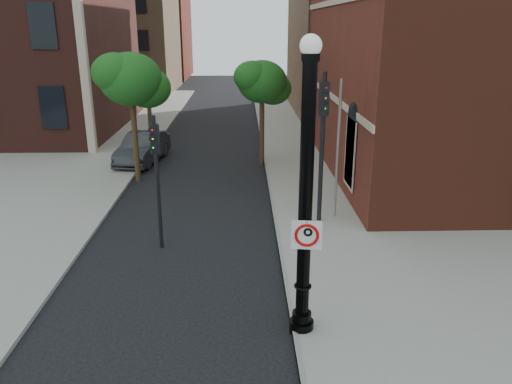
{
  "coord_description": "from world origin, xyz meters",
  "views": [
    {
      "loc": [
        0.93,
        -8.98,
        6.58
      ],
      "look_at": [
        1.24,
        2.0,
        2.88
      ],
      "focal_mm": 35.0,
      "sensor_mm": 36.0,
      "label": 1
    }
  ],
  "objects_px": {
    "lamppost": "(305,209)",
    "traffic_signal_left": "(156,161)",
    "no_parking_sign": "(307,235)",
    "parked_car": "(143,148)",
    "traffic_signal_right": "(323,124)"
  },
  "relations": [
    {
      "from": "lamppost",
      "to": "traffic_signal_left",
      "type": "xyz_separation_m",
      "value": [
        -3.84,
        4.61,
        -0.19
      ]
    },
    {
      "from": "no_parking_sign",
      "to": "parked_car",
      "type": "xyz_separation_m",
      "value": [
        -6.29,
        14.91,
        -1.71
      ]
    },
    {
      "from": "traffic_signal_left",
      "to": "traffic_signal_right",
      "type": "xyz_separation_m",
      "value": [
        5.18,
        1.82,
        0.71
      ]
    },
    {
      "from": "lamppost",
      "to": "parked_car",
      "type": "distance_m",
      "value": 16.17
    },
    {
      "from": "traffic_signal_left",
      "to": "lamppost",
      "type": "bearing_deg",
      "value": -69.18
    },
    {
      "from": "traffic_signal_left",
      "to": "parked_car",
      "type": "bearing_deg",
      "value": 84.51
    },
    {
      "from": "no_parking_sign",
      "to": "traffic_signal_left",
      "type": "relative_size",
      "value": 0.16
    },
    {
      "from": "lamppost",
      "to": "traffic_signal_right",
      "type": "distance_m",
      "value": 6.59
    },
    {
      "from": "lamppost",
      "to": "no_parking_sign",
      "type": "xyz_separation_m",
      "value": [
        0.02,
        -0.16,
        -0.52
      ]
    },
    {
      "from": "no_parking_sign",
      "to": "traffic_signal_left",
      "type": "distance_m",
      "value": 6.15
    },
    {
      "from": "lamppost",
      "to": "traffic_signal_right",
      "type": "relative_size",
      "value": 1.24
    },
    {
      "from": "no_parking_sign",
      "to": "traffic_signal_right",
      "type": "distance_m",
      "value": 6.81
    },
    {
      "from": "no_parking_sign",
      "to": "traffic_signal_right",
      "type": "height_order",
      "value": "traffic_signal_right"
    },
    {
      "from": "traffic_signal_left",
      "to": "traffic_signal_right",
      "type": "height_order",
      "value": "traffic_signal_right"
    },
    {
      "from": "no_parking_sign",
      "to": "parked_car",
      "type": "distance_m",
      "value": 16.27
    }
  ]
}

